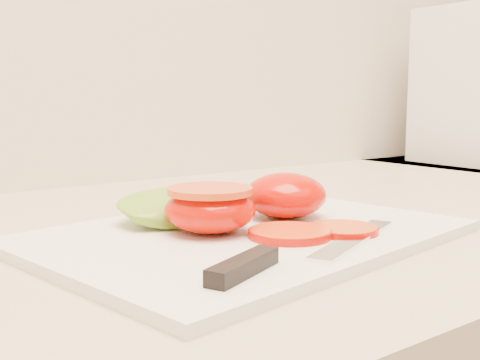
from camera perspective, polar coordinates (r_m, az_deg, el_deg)
cutting_board at (r=0.56m, az=0.62°, el=-5.20°), size 0.42×0.33×0.01m
tomato_half_dome at (r=0.61m, az=4.33°, el=-1.45°), size 0.08×0.08×0.05m
tomato_half_cut at (r=0.54m, az=-2.85°, el=-2.64°), size 0.08×0.08×0.04m
tomato_slice_0 at (r=0.53m, az=4.74°, el=-5.06°), size 0.07×0.07×0.01m
tomato_slice_1 at (r=0.55m, az=9.72°, el=-4.63°), size 0.06×0.06×0.01m
lettuce_leaf_0 at (r=0.60m, az=-5.92°, el=-2.56°), size 0.16×0.13×0.03m
lettuce_leaf_1 at (r=0.64m, az=-2.92°, el=-1.95°), size 0.13×0.14×0.03m
knife at (r=0.46m, az=5.00°, el=-7.02°), size 0.25×0.08×0.01m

